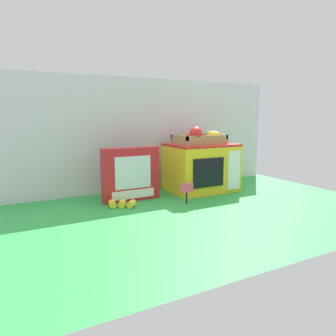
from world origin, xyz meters
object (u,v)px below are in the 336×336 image
at_px(cookie_set_box, 131,174).
at_px(loose_toy_banana, 122,204).
at_px(food_groups_crate, 200,138).
at_px(toy_microwave, 201,167).
at_px(price_sign, 188,190).

distance_m(cookie_set_box, loose_toy_banana, 0.17).
bearing_deg(loose_toy_banana, cookie_set_box, 49.08).
height_order(food_groups_crate, cookie_set_box, food_groups_crate).
bearing_deg(loose_toy_banana, toy_microwave, 12.06).
bearing_deg(cookie_set_box, food_groups_crate, -0.25).
height_order(toy_microwave, loose_toy_banana, toy_microwave).
bearing_deg(cookie_set_box, toy_microwave, 1.47).
relative_size(toy_microwave, loose_toy_banana, 2.89).
bearing_deg(price_sign, toy_microwave, 43.14).
bearing_deg(loose_toy_banana, price_sign, -16.34).
relative_size(toy_microwave, cookie_set_box, 1.26).
distance_m(toy_microwave, food_groups_crate, 0.16).
height_order(toy_microwave, food_groups_crate, food_groups_crate).
xyz_separation_m(food_groups_crate, loose_toy_banana, (-0.49, -0.10, -0.28)).
bearing_deg(cookie_set_box, loose_toy_banana, -130.92).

